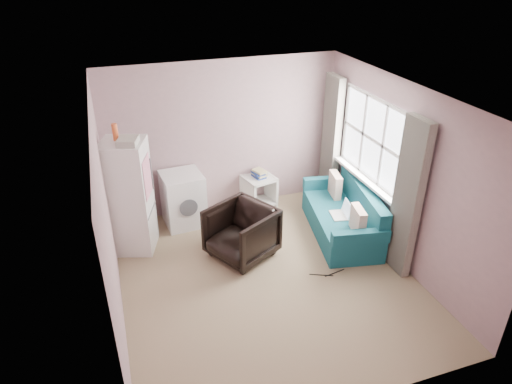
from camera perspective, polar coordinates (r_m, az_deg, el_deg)
room at (r=5.63m, az=1.64°, el=-0.47°), size 3.84×4.24×2.54m
armchair at (r=6.48m, az=-1.84°, el=-4.83°), size 1.07×1.09×0.85m
fridge at (r=6.69m, az=-15.53°, el=-0.52°), size 0.73×0.73×1.91m
washing_machine at (r=7.32m, az=-9.09°, el=-0.75°), size 0.66×0.66×0.87m
side_table at (r=7.81m, az=0.35°, el=0.41°), size 0.59×0.59×0.67m
sofa at (r=7.17m, az=11.01°, el=-3.10°), size 1.13×1.91×0.80m
window_dressing at (r=6.97m, az=13.40°, el=3.29°), size 0.17×2.62×2.18m
floor_cables at (r=6.43m, az=8.99°, el=-10.08°), size 0.51×0.15×0.01m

